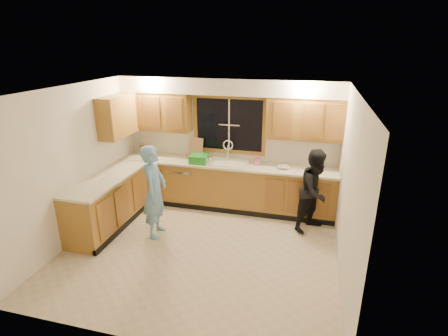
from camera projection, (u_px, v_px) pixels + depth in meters
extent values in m
plane|color=beige|center=(201.00, 249.00, 5.57)|extent=(4.20, 4.20, 0.00)
plane|color=white|center=(196.00, 90.00, 4.72)|extent=(4.20, 4.20, 0.00)
plane|color=white|center=(229.00, 142.00, 6.87)|extent=(4.20, 0.00, 4.20)
plane|color=white|center=(75.00, 164.00, 5.64)|extent=(0.00, 3.80, 3.80)
plane|color=white|center=(348.00, 190.00, 4.65)|extent=(0.00, 3.80, 3.80)
cube|color=#AB7931|center=(225.00, 186.00, 6.87)|extent=(4.20, 0.60, 0.88)
cube|color=#AB7931|center=(109.00, 203.00, 6.16)|extent=(0.60, 1.90, 0.88)
cube|color=beige|center=(225.00, 164.00, 6.70)|extent=(4.20, 0.63, 0.04)
cube|color=beige|center=(107.00, 178.00, 6.00)|extent=(0.63, 1.90, 0.04)
cube|color=#AB7931|center=(157.00, 111.00, 6.86)|extent=(1.35, 0.33, 0.75)
cube|color=#AB7931|center=(305.00, 119.00, 6.19)|extent=(1.35, 0.33, 0.75)
cube|color=#AB7931|center=(117.00, 116.00, 6.42)|extent=(0.33, 0.90, 0.75)
cube|color=white|center=(227.00, 86.00, 6.34)|extent=(4.20, 0.35, 0.30)
cube|color=black|center=(229.00, 125.00, 6.75)|extent=(1.30, 0.01, 1.00)
cube|color=#AB7931|center=(229.00, 97.00, 6.56)|extent=(1.44, 0.03, 0.07)
cube|color=#AB7931|center=(229.00, 151.00, 6.92)|extent=(1.44, 0.03, 0.07)
cube|color=#AB7931|center=(195.00, 123.00, 6.90)|extent=(0.07, 0.03, 1.00)
cube|color=#AB7931|center=(264.00, 127.00, 6.58)|extent=(0.07, 0.03, 1.00)
cube|color=white|center=(225.00, 162.00, 6.71)|extent=(0.86, 0.52, 0.03)
cube|color=white|center=(215.00, 166.00, 6.79)|extent=(0.38, 0.42, 0.18)
cube|color=white|center=(236.00, 168.00, 6.69)|extent=(0.38, 0.42, 0.18)
cylinder|color=silver|center=(228.00, 152.00, 6.84)|extent=(0.04, 0.04, 0.28)
torus|color=silver|center=(228.00, 145.00, 6.79)|extent=(0.21, 0.03, 0.21)
cube|color=white|center=(185.00, 183.00, 7.08)|extent=(0.60, 0.56, 0.82)
cube|color=white|center=(90.00, 217.00, 5.64)|extent=(0.58, 0.75, 0.90)
imported|color=#6EA6D1|center=(155.00, 192.00, 5.74)|extent=(0.46, 0.63, 1.58)
imported|color=black|center=(316.00, 191.00, 5.93)|extent=(0.87, 0.90, 1.46)
cube|color=#9C652B|center=(143.00, 149.00, 7.20)|extent=(0.14, 0.14, 0.20)
cube|color=tan|center=(196.00, 148.00, 6.98)|extent=(0.31, 0.15, 0.39)
cube|color=#248E28|center=(199.00, 159.00, 6.70)|extent=(0.35, 0.32, 0.16)
imported|color=pink|center=(257.00, 160.00, 6.58)|extent=(0.09, 0.09, 0.20)
imported|color=silver|center=(283.00, 167.00, 6.40)|extent=(0.24, 0.24, 0.05)
cylinder|color=beige|center=(206.00, 161.00, 6.64)|extent=(0.09, 0.09, 0.12)
cylinder|color=beige|center=(210.00, 160.00, 6.70)|extent=(0.08, 0.08, 0.12)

